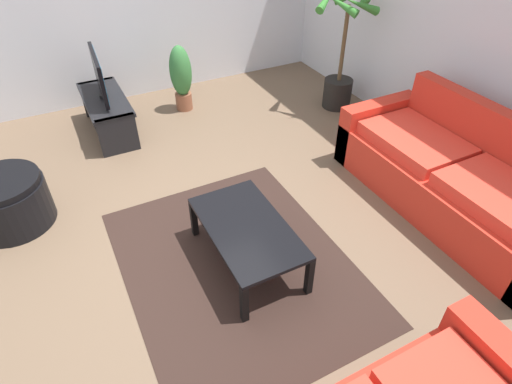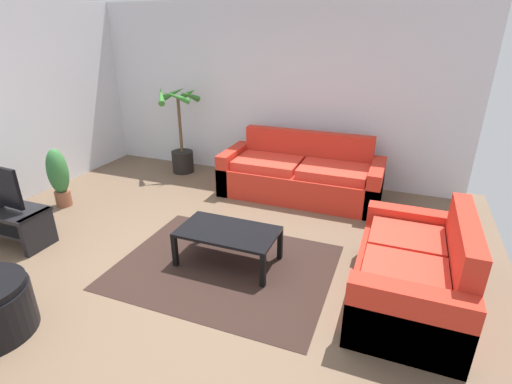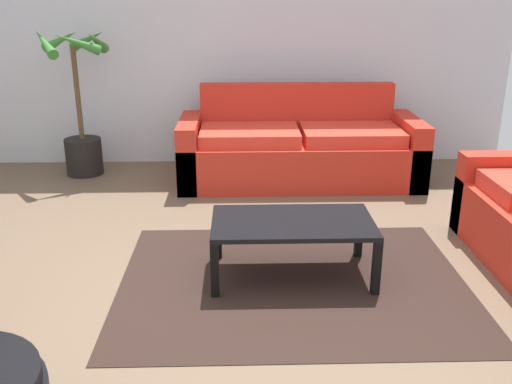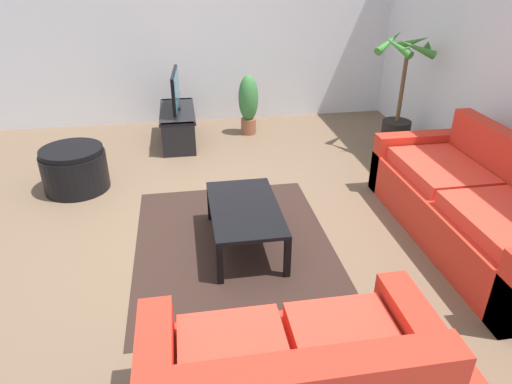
% 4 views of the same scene
% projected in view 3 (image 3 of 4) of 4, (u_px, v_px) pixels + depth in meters
% --- Properties ---
extents(ground_plane, '(6.60, 6.60, 0.00)m').
position_uv_depth(ground_plane, '(217.00, 299.00, 3.40)').
color(ground_plane, brown).
extents(wall_back, '(6.00, 0.06, 2.70)m').
position_uv_depth(wall_back, '(225.00, 34.00, 5.77)').
color(wall_back, silver).
rests_on(wall_back, ground).
extents(couch_main, '(2.29, 0.90, 0.90)m').
position_uv_depth(couch_main, '(299.00, 150.00, 5.47)').
color(couch_main, red).
rests_on(couch_main, ground).
extents(coffee_table, '(1.03, 0.58, 0.38)m').
position_uv_depth(coffee_table, '(293.00, 227.00, 3.58)').
color(coffee_table, black).
rests_on(coffee_table, ground).
extents(area_rug, '(2.20, 1.70, 0.01)m').
position_uv_depth(area_rug, '(293.00, 281.00, 3.60)').
color(area_rug, black).
rests_on(area_rug, ground).
extents(potted_palm, '(0.71, 0.72, 1.46)m').
position_uv_depth(potted_palm, '(81.00, 121.00, 5.57)').
color(potted_palm, black).
rests_on(potted_palm, ground).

